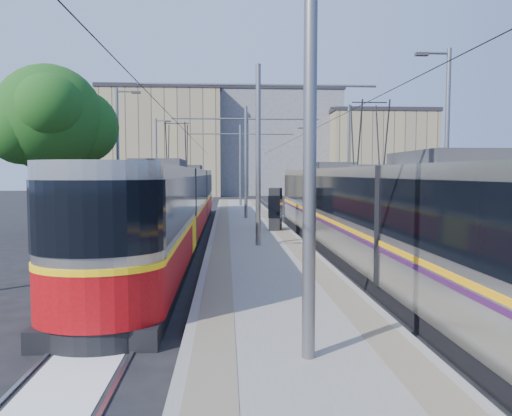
{
  "coord_description": "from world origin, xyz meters",
  "views": [
    {
      "loc": [
        -1.24,
        -11.39,
        3.12
      ],
      "look_at": [
        0.05,
        10.24,
        1.6
      ],
      "focal_mm": 35.0,
      "sensor_mm": 36.0,
      "label": 1
    }
  ],
  "objects": [
    {
      "name": "building_left",
      "position": [
        -10.0,
        60.0,
        7.34
      ],
      "size": [
        16.32,
        12.24,
        14.66
      ],
      "color": "gray",
      "rests_on": "ground"
    },
    {
      "name": "tactile_strip_left",
      "position": [
        -1.45,
        17.0,
        0.3
      ],
      "size": [
        0.7,
        50.0,
        0.01
      ],
      "primitive_type": "cube",
      "color": "gray",
      "rests_on": "platform"
    },
    {
      "name": "ground",
      "position": [
        0.0,
        0.0,
        0.0
      ],
      "size": [
        160.0,
        160.0,
        0.0
      ],
      "primitive_type": "plane",
      "color": "black",
      "rests_on": "ground"
    },
    {
      "name": "tram_left",
      "position": [
        -3.6,
        12.85,
        1.71
      ],
      "size": [
        2.43,
        31.82,
        5.5
      ],
      "color": "black",
      "rests_on": "ground"
    },
    {
      "name": "catenary",
      "position": [
        0.0,
        14.15,
        4.52
      ],
      "size": [
        9.2,
        70.0,
        7.0
      ],
      "color": "slate",
      "rests_on": "platform"
    },
    {
      "name": "tactile_strip_right",
      "position": [
        1.45,
        17.0,
        0.3
      ],
      "size": [
        0.7,
        50.0,
        0.01
      ],
      "primitive_type": "cube",
      "color": "gray",
      "rests_on": "platform"
    },
    {
      "name": "street_lamps",
      "position": [
        -0.0,
        21.0,
        4.18
      ],
      "size": [
        15.18,
        38.22,
        8.0
      ],
      "color": "slate",
      "rests_on": "ground"
    },
    {
      "name": "shelter",
      "position": [
        1.18,
        13.07,
        1.4
      ],
      "size": [
        0.79,
        1.06,
        2.09
      ],
      "rotation": [
        0.0,
        0.0,
        -0.24
      ],
      "color": "black",
      "rests_on": "platform"
    },
    {
      "name": "tree",
      "position": [
        -9.69,
        14.52,
        5.74
      ],
      "size": [
        5.85,
        5.41,
        8.49
      ],
      "color": "#382314",
      "rests_on": "ground"
    },
    {
      "name": "building_right",
      "position": [
        20.0,
        58.0,
        5.89
      ],
      "size": [
        14.28,
        10.2,
        11.76
      ],
      "color": "gray",
      "rests_on": "ground"
    },
    {
      "name": "tram_right",
      "position": [
        3.6,
        5.37,
        1.86
      ],
      "size": [
        2.43,
        29.89,
        5.5
      ],
      "color": "black",
      "rests_on": "ground"
    },
    {
      "name": "rails",
      "position": [
        0.0,
        17.0,
        0.02
      ],
      "size": [
        8.71,
        70.0,
        0.03
      ],
      "color": "gray",
      "rests_on": "ground"
    },
    {
      "name": "track_arrow",
      "position": [
        -3.6,
        -3.0,
        0.01
      ],
      "size": [
        1.2,
        5.0,
        0.01
      ],
      "primitive_type": "cube",
      "color": "silver",
      "rests_on": "ground"
    },
    {
      "name": "platform",
      "position": [
        0.0,
        17.0,
        0.15
      ],
      "size": [
        4.0,
        50.0,
        0.3
      ],
      "primitive_type": "cube",
      "color": "gray",
      "rests_on": "ground"
    },
    {
      "name": "building_centre",
      "position": [
        6.0,
        64.0,
        7.57
      ],
      "size": [
        18.36,
        14.28,
        15.12
      ],
      "color": "gray",
      "rests_on": "ground"
    }
  ]
}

